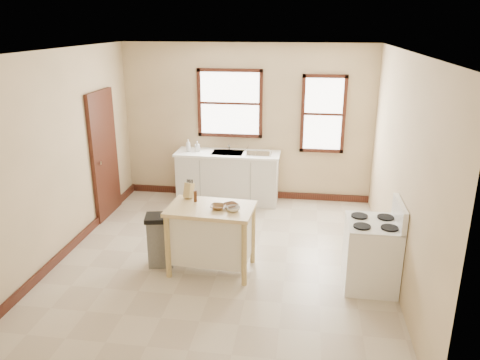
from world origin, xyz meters
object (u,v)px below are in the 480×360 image
soap_bottle_a (188,145)px  kitchen_island (211,239)px  pepper_grinder (195,196)px  bowl_a (218,207)px  trash_bin (161,240)px  gas_stove (372,244)px  knife_block (189,191)px  dish_rack (259,151)px  bowl_c (233,209)px  bowl_b (231,205)px  soap_bottle_b (197,146)px

soap_bottle_a → kitchen_island: soap_bottle_a is taller
pepper_grinder → bowl_a: (0.33, -0.20, -0.05)m
pepper_grinder → trash_bin: pepper_grinder is taller
gas_stove → knife_block: bearing=171.1°
soap_bottle_a → gas_stove: (2.94, -2.58, -0.47)m
soap_bottle_a → kitchen_island: size_ratio=0.20×
dish_rack → bowl_c: dish_rack is taller
pepper_grinder → bowl_a: 0.39m
pepper_grinder → gas_stove: 2.30m
kitchen_island → bowl_a: bowl_a is taller
kitchen_island → soap_bottle_a: bearing=113.7°
bowl_c → trash_bin: 1.16m
bowl_a → bowl_c: size_ratio=1.10×
pepper_grinder → bowl_a: size_ratio=0.79×
knife_block → bowl_b: 0.65m
soap_bottle_a → knife_block: size_ratio=1.11×
kitchen_island → bowl_b: (0.25, 0.04, 0.47)m
soap_bottle_b → knife_block: size_ratio=0.92×
soap_bottle_a → bowl_b: (1.17, -2.44, -0.12)m
bowl_a → trash_bin: bearing=174.4°
bowl_b → soap_bottle_b: bearing=112.2°
soap_bottle_a → bowl_c: soap_bottle_a is taller
soap_bottle_b → pepper_grinder: 2.41m
bowl_a → bowl_b: 0.17m
soap_bottle_a → knife_block: 2.28m
bowl_a → bowl_b: size_ratio=1.06×
kitchen_island → bowl_b: bowl_b is taller
trash_bin → gas_stove: (2.72, -0.14, 0.20)m
knife_block → bowl_c: 0.75m
knife_block → pepper_grinder: 0.17m
soap_bottle_b → knife_block: (0.41, -2.24, -0.02)m
bowl_a → bowl_c: (0.21, -0.04, 0.00)m
dish_rack → bowl_b: size_ratio=2.39×
soap_bottle_a → bowl_c: 2.84m
soap_bottle_b → pepper_grinder: bearing=-96.7°
kitchen_island → soap_bottle_b: bearing=110.2°
soap_bottle_b → bowl_b: 2.67m
dish_rack → bowl_b: 2.43m
soap_bottle_b → dish_rack: (1.12, -0.05, -0.04)m
kitchen_island → pepper_grinder: bearing=149.6°
kitchen_island → bowl_b: bearing=12.6°
bowl_b → bowl_c: 0.13m
soap_bottle_b → pepper_grinder: soap_bottle_b is taller
dish_rack → gas_stove: 3.08m
kitchen_island → gas_stove: size_ratio=0.97×
soap_bottle_b → bowl_c: 2.81m
bowl_b → soap_bottle_a: bearing=115.6°
soap_bottle_a → bowl_c: (1.22, -2.56, -0.11)m
soap_bottle_b → dish_rack: bearing=-21.6°
trash_bin → soap_bottle_a: bearing=83.1°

